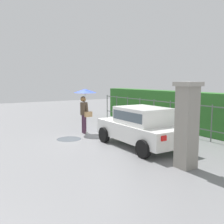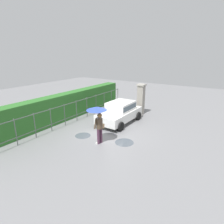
# 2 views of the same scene
# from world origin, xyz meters

# --- Properties ---
(ground_plane) EXTENTS (40.00, 40.00, 0.00)m
(ground_plane) POSITION_xyz_m (0.00, 0.00, 0.00)
(ground_plane) COLOR slate
(car) EXTENTS (3.76, 1.91, 1.48)m
(car) POSITION_xyz_m (1.63, 0.25, 0.80)
(car) COLOR white
(car) RESTS_ON ground
(pedestrian) EXTENTS (1.07, 1.07, 2.06)m
(pedestrian) POSITION_xyz_m (-1.76, -0.39, 1.54)
(pedestrian) COLOR #47283D
(pedestrian) RESTS_ON ground
(gate_pillar) EXTENTS (0.60, 0.60, 2.42)m
(gate_pillar) POSITION_xyz_m (4.14, -0.16, 1.24)
(gate_pillar) COLOR gray
(gate_pillar) RESTS_ON ground
(fence_section) EXTENTS (11.50, 0.05, 1.50)m
(fence_section) POSITION_xyz_m (0.27, 3.07, 0.82)
(fence_section) COLOR #59605B
(fence_section) RESTS_ON ground
(hedge_row) EXTENTS (12.45, 0.90, 1.90)m
(hedge_row) POSITION_xyz_m (0.27, 4.07, 0.95)
(hedge_row) COLOR #2D6B28
(hedge_row) RESTS_ON ground
(puddle_near) EXTENTS (1.04, 1.04, 0.00)m
(puddle_near) POSITION_xyz_m (-0.95, -1.54, 0.00)
(puddle_near) COLOR #4C545B
(puddle_near) RESTS_ON ground
(puddle_far) EXTENTS (0.92, 0.92, 0.00)m
(puddle_far) POSITION_xyz_m (-1.50, 0.97, 0.00)
(puddle_far) COLOR #4C545B
(puddle_far) RESTS_ON ground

